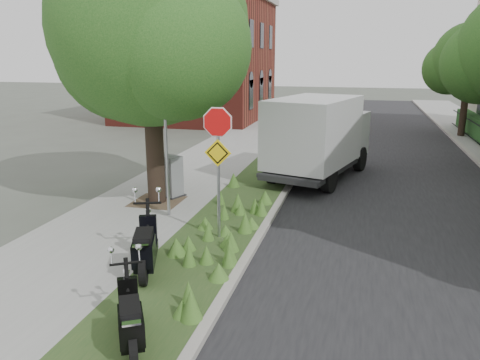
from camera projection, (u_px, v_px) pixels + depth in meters
The scene contains 15 objects.
ground at pixel (272, 257), 10.32m from camera, with size 120.00×120.00×0.00m, color #4C5147.
sidewalk_near at pixel (220, 155), 20.70m from camera, with size 3.50×60.00×0.12m, color gray.
verge at pixel (281, 158), 20.03m from camera, with size 2.00×60.00×0.12m, color #25441D.
kerb_near at pixel (305, 160), 19.78m from camera, with size 0.20×60.00×0.13m, color #9E9991.
road at pixel (391, 166), 18.94m from camera, with size 7.00×60.00×0.01m, color black.
street_tree_main at pixel (148, 37), 12.76m from camera, with size 6.21×5.54×7.66m.
bare_post at pixel (166, 142), 12.24m from camera, with size 0.08×0.08×4.00m.
bike_hoop at pixel (147, 235), 10.29m from camera, with size 0.06×0.78×0.77m.
sign_assembly at pixel (218, 146), 10.61m from camera, with size 0.94×0.08×3.22m.
brick_building at pixel (197, 57), 32.13m from camera, with size 9.40×10.40×8.30m.
far_tree_c at pixel (468, 63), 24.49m from camera, with size 4.37×3.89×5.93m.
scooter_near at pixel (131, 325), 6.81m from camera, with size 0.98×1.52×0.81m.
scooter_far at pixel (145, 252), 9.19m from camera, with size 0.86×1.88×0.93m.
box_truck at pixel (319, 134), 16.54m from camera, with size 3.52×5.90×2.50m.
utility_cabinet at pixel (168, 177), 14.37m from camera, with size 1.10×0.94×1.25m.
Camera 1 is at (1.73, -9.41, 4.30)m, focal length 35.00 mm.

